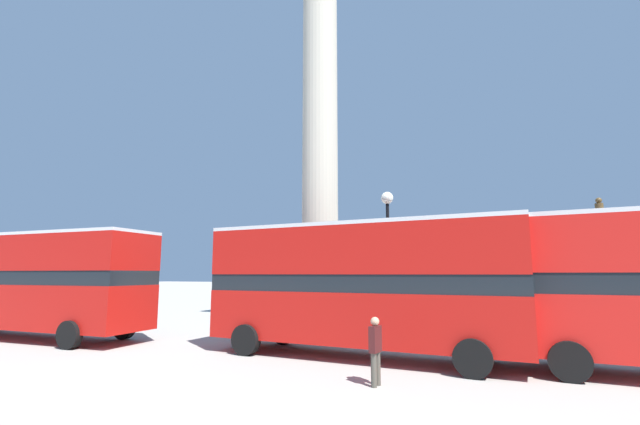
% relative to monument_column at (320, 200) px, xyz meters
% --- Properties ---
extents(ground_plane, '(200.00, 200.00, 0.00)m').
position_rel_monument_column_xyz_m(ground_plane, '(0.00, 0.00, -6.25)').
color(ground_plane, '#ADA89E').
extents(monument_column, '(6.28, 6.28, 21.01)m').
position_rel_monument_column_xyz_m(monument_column, '(0.00, 0.00, 0.00)').
color(monument_column, '#BCB29E').
rests_on(monument_column, ground_plane).
extents(bus_a, '(11.29, 3.10, 4.32)m').
position_rel_monument_column_xyz_m(bus_a, '(-10.26, -7.04, -3.86)').
color(bus_a, '#B7140F').
rests_on(bus_a, ground_plane).
extents(bus_b, '(10.29, 3.24, 4.28)m').
position_rel_monument_column_xyz_m(bus_b, '(3.77, -5.74, -3.89)').
color(bus_b, '#B7140F').
rests_on(bus_b, ground_plane).
extents(equestrian_statue, '(4.27, 3.48, 6.27)m').
position_rel_monument_column_xyz_m(equestrian_statue, '(12.60, 4.46, -4.48)').
color(equestrian_statue, '#BCB29E').
rests_on(equestrian_statue, ground_plane).
extents(street_lamp, '(0.52, 0.52, 6.10)m').
position_rel_monument_column_xyz_m(street_lamp, '(3.78, -1.67, -2.34)').
color(street_lamp, black).
rests_on(street_lamp, ground_plane).
extents(pedestrian_near_lamp, '(0.23, 0.45, 1.62)m').
position_rel_monument_column_xyz_m(pedestrian_near_lamp, '(5.13, -8.88, -5.36)').
color(pedestrian_near_lamp, '#4C473D').
rests_on(pedestrian_near_lamp, ground_plane).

